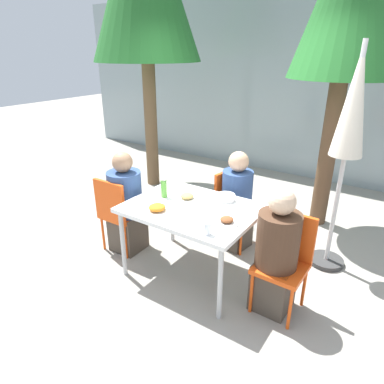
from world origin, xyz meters
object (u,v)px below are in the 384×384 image
(chair_right, at_px, (285,256))
(drinking_cup, at_px, (207,228))
(chair_left, at_px, (118,210))
(bottle, at_px, (164,188))
(closed_umbrella, at_px, (352,116))
(salad_bowl, at_px, (226,197))
(person_left, at_px, (126,206))
(person_right, at_px, (276,255))
(person_far, at_px, (236,204))
(chair_far, at_px, (233,203))

(chair_right, height_order, drinking_cup, chair_right)
(chair_left, height_order, chair_right, same)
(bottle, distance_m, drinking_cup, 0.84)
(bottle, height_order, drinking_cup, bottle)
(closed_umbrella, relative_size, salad_bowl, 12.13)
(person_left, xyz_separation_m, chair_right, (1.76, 0.08, -0.03))
(chair_left, height_order, bottle, bottle)
(chair_right, bearing_deg, chair_left, 6.23)
(person_right, bearing_deg, person_far, -43.17)
(chair_far, height_order, drinking_cup, chair_far)
(closed_umbrella, distance_m, drinking_cup, 1.66)
(person_right, distance_m, chair_far, 1.13)
(person_right, xyz_separation_m, salad_bowl, (-0.66, 0.32, 0.25))
(person_far, xyz_separation_m, salad_bowl, (0.08, -0.40, 0.24))
(chair_left, bearing_deg, chair_right, 3.89)
(chair_right, distance_m, bottle, 1.31)
(chair_left, height_order, chair_far, same)
(person_far, relative_size, bottle, 5.81)
(person_right, bearing_deg, salad_bowl, -24.75)
(chair_left, xyz_separation_m, chair_far, (0.95, 0.87, 0.00))
(chair_right, bearing_deg, bottle, 2.37)
(person_left, bearing_deg, chair_right, 1.40)
(person_right, relative_size, salad_bowl, 6.25)
(person_far, height_order, closed_umbrella, closed_umbrella)
(chair_right, relative_size, salad_bowl, 4.76)
(salad_bowl, bearing_deg, chair_far, 107.95)
(chair_far, bearing_deg, person_far, 58.10)
(person_left, height_order, person_far, person_left)
(chair_far, height_order, person_far, person_far)
(person_right, bearing_deg, chair_right, -121.90)
(chair_left, distance_m, drinking_cup, 1.35)
(person_left, bearing_deg, salad_bowl, 15.95)
(person_left, distance_m, bottle, 0.59)
(chair_far, bearing_deg, person_right, 55.04)
(person_right, xyz_separation_m, bottle, (-1.22, 0.05, 0.31))
(closed_umbrella, relative_size, bottle, 11.30)
(person_far, distance_m, closed_umbrella, 1.43)
(drinking_cup, bearing_deg, salad_bowl, 106.48)
(chair_right, xyz_separation_m, person_right, (-0.05, -0.08, 0.03))
(chair_left, relative_size, chair_far, 1.00)
(chair_left, height_order, salad_bowl, chair_left)
(person_left, distance_m, salad_bowl, 1.12)
(closed_umbrella, distance_m, salad_bowl, 1.35)
(bottle, bearing_deg, person_far, 54.98)
(person_left, distance_m, chair_far, 1.20)
(chair_right, xyz_separation_m, bottle, (-1.27, -0.03, 0.33))
(person_left, height_order, salad_bowl, person_left)
(person_left, height_order, drinking_cup, person_left)
(person_far, height_order, salad_bowl, person_far)
(closed_umbrella, distance_m, bottle, 1.86)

